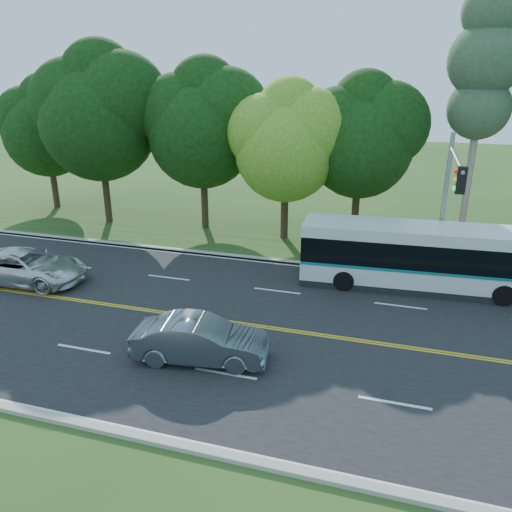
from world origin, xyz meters
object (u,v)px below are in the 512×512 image
(traffic_signal, at_px, (449,193))
(transit_bus, at_px, (426,258))
(sedan, at_px, (200,340))
(suv, at_px, (27,267))

(traffic_signal, height_order, transit_bus, traffic_signal)
(sedan, distance_m, suv, 11.34)
(sedan, xyz_separation_m, suv, (-10.60, 4.04, 0.01))
(transit_bus, distance_m, suv, 18.77)
(traffic_signal, xyz_separation_m, suv, (-18.71, -4.29, -3.87))
(suv, bearing_deg, sedan, -113.97)
(suv, bearing_deg, traffic_signal, -80.20)
(traffic_signal, distance_m, suv, 19.58)
(traffic_signal, height_order, suv, traffic_signal)
(traffic_signal, bearing_deg, suv, -167.08)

